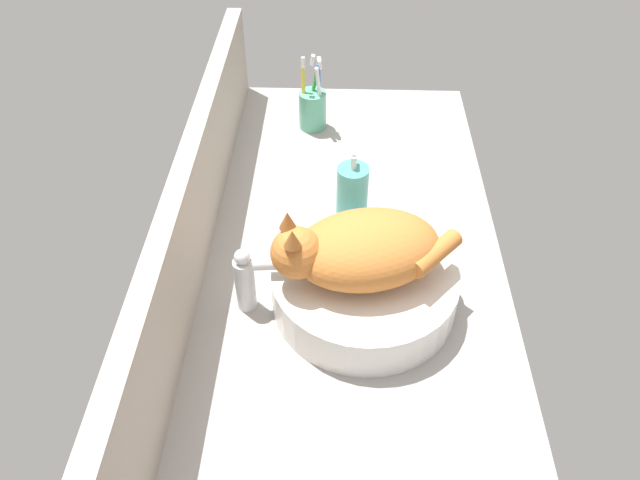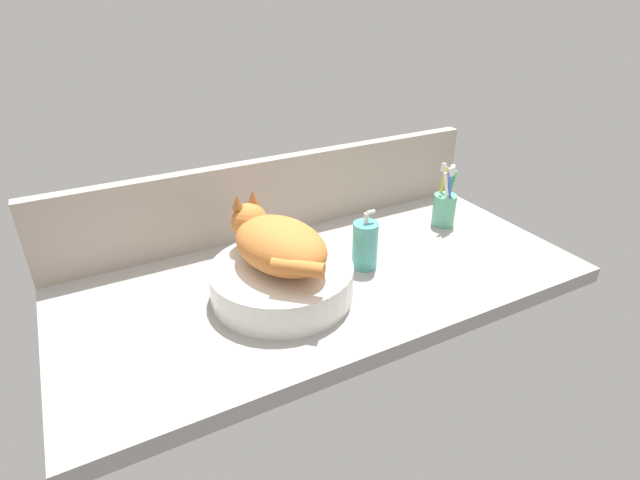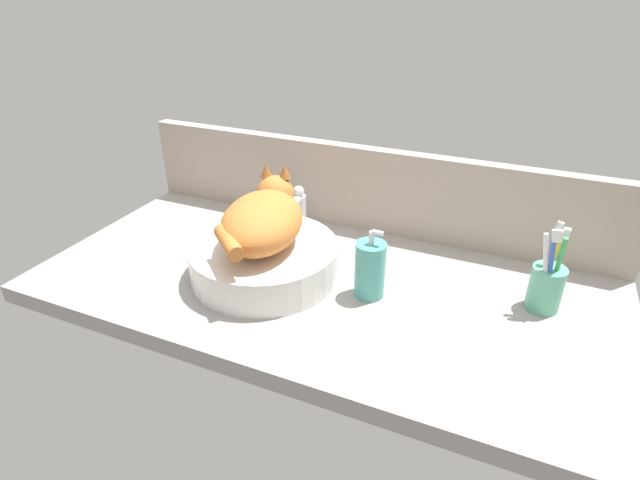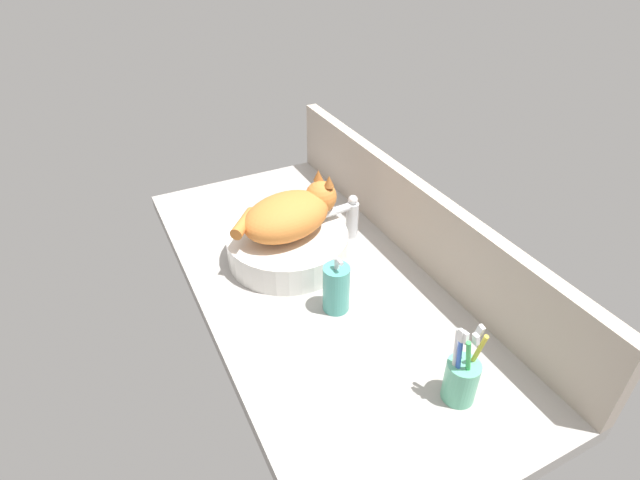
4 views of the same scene
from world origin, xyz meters
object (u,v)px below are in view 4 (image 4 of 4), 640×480
toothbrush_cup (461,378)px  sink_basin (288,246)px  soap_dispenser (336,288)px  faucet (349,216)px  cat (290,214)px

toothbrush_cup → sink_basin: bearing=-168.6°
soap_dispenser → toothbrush_cup: bearing=15.7°
faucet → toothbrush_cup: 59.85cm
sink_basin → cat: 9.82cm
faucet → soap_dispenser: bearing=-34.9°
cat → soap_dispenser: cat is taller
faucet → soap_dispenser: soap_dispenser is taller
sink_basin → toothbrush_cup: (57.94, 11.68, 1.50)cm
sink_basin → faucet: bearing=93.8°
cat → toothbrush_cup: cat is taller
toothbrush_cup → faucet: bearing=172.2°
cat → soap_dispenser: size_ratio=2.05×
faucet → toothbrush_cup: toothbrush_cup is taller
soap_dispenser → sink_basin: bearing=-174.9°
cat → toothbrush_cup: 59.82cm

